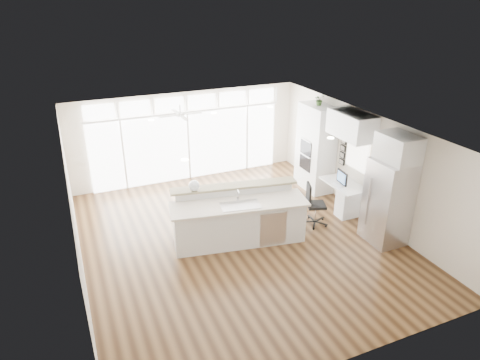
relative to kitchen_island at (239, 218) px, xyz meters
name	(u,v)px	position (x,y,z in m)	size (l,w,h in m)	color
floor	(239,240)	(0.03, 0.08, -0.63)	(7.00, 8.00, 0.02)	#3A2312
ceiling	(239,130)	(0.03, 0.08, 2.08)	(7.00, 8.00, 0.02)	silver
wall_back	(187,136)	(0.03, 4.08, 0.73)	(7.00, 0.04, 2.70)	beige
wall_front	(346,295)	(0.03, -3.92, 0.73)	(7.00, 0.04, 2.70)	beige
wall_left	(74,218)	(-3.47, 0.08, 0.73)	(0.04, 8.00, 2.70)	beige
wall_right	(365,165)	(3.53, 0.08, 0.73)	(0.04, 8.00, 2.70)	beige
glass_wall	(188,146)	(0.03, 4.02, 0.43)	(5.80, 0.06, 2.08)	white
transom_row	(186,103)	(0.03, 4.02, 1.76)	(5.90, 0.06, 0.40)	white
desk_window	(358,154)	(3.49, 0.38, 0.93)	(0.04, 0.85, 0.85)	silver
ceiling_fan	(180,111)	(-0.47, 2.88, 1.86)	(1.16, 1.16, 0.32)	white
recessed_lights	(235,129)	(0.03, 0.28, 2.06)	(3.40, 3.00, 0.02)	silver
oven_cabinet	(316,148)	(3.20, 1.88, 0.63)	(0.64, 1.20, 2.50)	white
desk_nook	(343,197)	(3.16, 0.38, -0.24)	(0.72, 1.30, 0.76)	white
upper_cabinets	(352,125)	(3.20, 0.38, 1.73)	(0.64, 1.30, 0.64)	white
refrigerator	(388,202)	(3.14, -1.27, 0.38)	(0.76, 0.90, 2.00)	silver
fridge_cabinet	(398,148)	(3.20, -1.27, 1.68)	(0.64, 0.90, 0.60)	white
framed_photos	(343,151)	(3.49, 1.00, 0.78)	(0.06, 0.22, 0.80)	black
kitchen_island	(239,218)	(0.00, 0.00, 0.00)	(3.12, 1.18, 1.24)	white
rug	(301,206)	(2.27, 0.98, -0.61)	(0.89, 0.64, 0.01)	#382211
office_chair	(316,205)	(2.08, -0.01, -0.07)	(0.57, 0.53, 1.10)	black
fishbowl	(194,186)	(-0.87, 0.56, 0.75)	(0.25, 0.25, 0.25)	white
monitor	(342,177)	(3.08, 0.38, 0.33)	(0.08, 0.47, 0.39)	black
keyboard	(336,185)	(2.91, 0.38, 0.15)	(0.11, 0.29, 0.01)	white
potted_plant	(319,101)	(3.20, 1.88, 2.00)	(0.28, 0.31, 0.24)	#3A5F28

